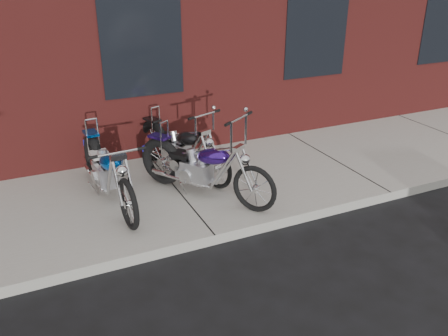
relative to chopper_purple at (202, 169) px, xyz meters
name	(u,v)px	position (x,y,z in m)	size (l,w,h in m)	color
ground	(215,245)	(-0.29, -1.15, -0.59)	(120.00, 120.00, 0.00)	black
sidewalk	(177,194)	(-0.29, 0.35, -0.51)	(22.00, 3.00, 0.15)	#9E998C
chopper_purple	(202,169)	(0.00, 0.00, 0.00)	(1.40, 2.12, 1.37)	black
chopper_blue	(108,173)	(-1.32, 0.44, 0.01)	(0.60, 2.47, 1.07)	black
chopper_third	(181,149)	(0.01, 0.96, -0.02)	(0.92, 2.21, 1.17)	black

